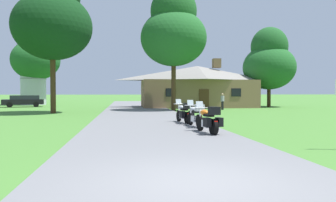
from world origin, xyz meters
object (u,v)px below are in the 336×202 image
object	(u,v)px
tree_left_near	(52,17)
metal_silo_distant	(33,76)
tree_right_of_lodge	(269,61)
tree_by_lodge_front	(174,30)
bystander_gray_shirt_near_lodge	(222,101)
motorcycle_orange_nearest_to_camera	(209,120)
parked_black_suv_far_left	(24,101)
motorcycle_silver_farthest_in_row	(184,113)
motorcycle_silver_second_in_row	(196,115)
tree_left_far	(36,54)

from	to	relation	value
tree_left_near	metal_silo_distant	xyz separation A→B (m)	(-6.87, 19.90, -3.87)
tree_right_of_lodge	tree_by_lodge_front	bearing A→B (deg)	-152.11
bystander_gray_shirt_near_lodge	tree_by_lodge_front	bearing A→B (deg)	147.11
tree_by_lodge_front	metal_silo_distant	bearing A→B (deg)	135.29
motorcycle_orange_nearest_to_camera	parked_black_suv_far_left	size ratio (longest dim) A/B	0.42
tree_by_lodge_front	metal_silo_distant	xyz separation A→B (m)	(-17.47, 17.30, -3.56)
motorcycle_orange_nearest_to_camera	bystander_gray_shirt_near_lodge	distance (m)	19.68
motorcycle_silver_farthest_in_row	tree_left_near	xyz separation A→B (m)	(-9.20, 10.59, 7.40)
bystander_gray_shirt_near_lodge	tree_by_lodge_front	xyz separation A→B (m)	(-5.09, -0.77, 6.76)
motorcycle_silver_second_in_row	tree_by_lodge_front	size ratio (longest dim) A/B	0.18
tree_right_of_lodge	tree_left_near	bearing A→B (deg)	-158.18
bystander_gray_shirt_near_lodge	tree_left_near	world-z (taller)	tree_left_near
tree_right_of_lodge	parked_black_suv_far_left	world-z (taller)	tree_right_of_lodge
bystander_gray_shirt_near_lodge	metal_silo_distant	world-z (taller)	metal_silo_distant
metal_silo_distant	motorcycle_silver_farthest_in_row	bearing A→B (deg)	-62.20
motorcycle_silver_second_in_row	metal_silo_distant	world-z (taller)	metal_silo_distant
motorcycle_orange_nearest_to_camera	tree_right_of_lodge	xyz separation A→B (m)	(14.04, 24.62, 4.93)
motorcycle_silver_farthest_in_row	parked_black_suv_far_left	world-z (taller)	parked_black_suv_far_left
bystander_gray_shirt_near_lodge	tree_left_near	xyz separation A→B (m)	(-15.70, -3.37, 7.07)
motorcycle_orange_nearest_to_camera	tree_left_near	bearing A→B (deg)	112.81
tree_by_lodge_front	tree_right_of_lodge	size ratio (longest dim) A/B	1.22
tree_left_near	tree_by_lodge_front	world-z (taller)	tree_left_near
motorcycle_silver_second_in_row	bystander_gray_shirt_near_lodge	size ratio (longest dim) A/B	1.25
motorcycle_orange_nearest_to_camera	tree_right_of_lodge	world-z (taller)	tree_right_of_lodge
motorcycle_orange_nearest_to_camera	parked_black_suv_far_left	world-z (taller)	parked_black_suv_far_left
tree_left_near	parked_black_suv_far_left	bearing A→B (deg)	115.66
bystander_gray_shirt_near_lodge	tree_left_near	size ratio (longest dim) A/B	0.14
motorcycle_orange_nearest_to_camera	tree_left_far	size ratio (longest dim) A/B	0.18
tree_left_near	metal_silo_distant	size ratio (longest dim) A/B	1.49
tree_right_of_lodge	tree_left_far	xyz separation A→B (m)	(-29.85, 10.34, 1.58)
motorcycle_orange_nearest_to_camera	metal_silo_distant	bearing A→B (deg)	106.05
motorcycle_orange_nearest_to_camera	tree_left_far	world-z (taller)	tree_left_far
tree_by_lodge_front	tree_left_near	bearing A→B (deg)	-166.23
motorcycle_orange_nearest_to_camera	bystander_gray_shirt_near_lodge	xyz separation A→B (m)	(6.34, 18.63, 0.32)
parked_black_suv_far_left	metal_silo_distant	bearing A→B (deg)	-9.49
tree_left_far	motorcycle_orange_nearest_to_camera	bearing A→B (deg)	-65.66
motorcycle_silver_second_in_row	bystander_gray_shirt_near_lodge	distance (m)	17.19
motorcycle_orange_nearest_to_camera	motorcycle_silver_farthest_in_row	bearing A→B (deg)	83.23
metal_silo_distant	tree_left_far	bearing A→B (deg)	-24.48
tree_by_lodge_front	parked_black_suv_far_left	distance (m)	20.68
motorcycle_silver_farthest_in_row	bystander_gray_shirt_near_lodge	bearing A→B (deg)	56.31
motorcycle_orange_nearest_to_camera	metal_silo_distant	distance (m)	38.88
motorcycle_silver_farthest_in_row	metal_silo_distant	xyz separation A→B (m)	(-16.07, 30.48, 3.52)
bystander_gray_shirt_near_lodge	tree_left_far	bearing A→B (deg)	102.07
tree_left_near	tree_left_far	xyz separation A→B (m)	(-6.46, 19.71, -0.89)
tree_by_lodge_front	tree_right_of_lodge	distance (m)	14.63
motorcycle_silver_second_in_row	motorcycle_silver_farthest_in_row	size ratio (longest dim) A/B	1.00
motorcycle_orange_nearest_to_camera	tree_left_far	xyz separation A→B (m)	(-15.82, 34.96, 6.51)
bystander_gray_shirt_near_lodge	tree_left_far	distance (m)	28.21
motorcycle_silver_second_in_row	tree_by_lodge_front	world-z (taller)	tree_by_lodge_front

